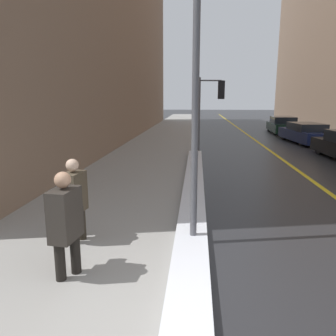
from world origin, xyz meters
TOP-DOWN VIEW (x-y plane):
  - ground_plane at (0.00, 0.00)m, footprint 160.00×160.00m
  - sidewalk_slab at (-2.00, 15.00)m, footprint 4.00×80.00m
  - road_centre_stripe at (4.00, 15.00)m, footprint 0.16×80.00m
  - snow_bank_curb at (0.18, 5.64)m, footprint 0.59×13.26m
  - lamp_post at (0.21, 2.31)m, footprint 0.28×0.28m
  - traffic_light_near at (1.01, 13.58)m, footprint 1.30×0.46m
  - pedestrian_trailing at (-1.61, 1.01)m, footprint 0.37×0.75m
  - pedestrian_in_glasses at (-1.94, 2.20)m, footprint 0.36×0.54m
  - parked_car_navy at (6.79, 17.16)m, footprint 2.10×4.90m
  - parked_car_dark_green at (6.87, 23.05)m, footprint 2.06×4.93m

SIDE VIEW (x-z plane):
  - ground_plane at x=0.00m, z-range 0.00..0.00m
  - road_centre_stripe at x=4.00m, z-range 0.00..0.00m
  - sidewalk_slab at x=-2.00m, z-range 0.00..0.01m
  - snow_bank_curb at x=0.18m, z-range 0.00..0.17m
  - parked_car_navy at x=6.79m, z-range -0.03..1.17m
  - parked_car_dark_green at x=6.87m, z-range -0.04..1.23m
  - pedestrian_in_glasses at x=-1.94m, z-range 0.09..1.65m
  - pedestrian_trailing at x=-1.61m, z-range 0.09..1.69m
  - traffic_light_near at x=1.01m, z-range 0.81..4.46m
  - lamp_post at x=0.21m, z-range 0.50..6.04m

